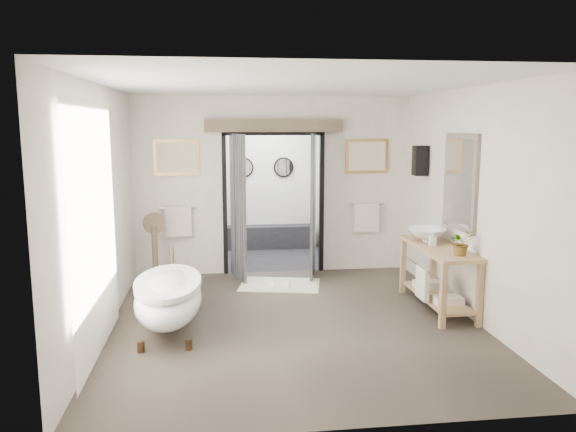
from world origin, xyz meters
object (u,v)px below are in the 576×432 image
object	(u,v)px
vanity	(437,272)
basin	(427,235)
clawfoot_tub	(169,297)
rug	(280,285)

from	to	relation	value
vanity	basin	distance (m)	0.55
vanity	basin	world-z (taller)	basin
clawfoot_tub	basin	world-z (taller)	basin
basin	rug	bearing A→B (deg)	174.87
clawfoot_tub	basin	distance (m)	3.55
vanity	rug	world-z (taller)	vanity
clawfoot_tub	rug	xyz separation A→B (m)	(1.52, 1.75, -0.41)
rug	vanity	bearing A→B (deg)	-35.02
clawfoot_tub	vanity	distance (m)	3.49
clawfoot_tub	rug	size ratio (longest dim) A/B	1.45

